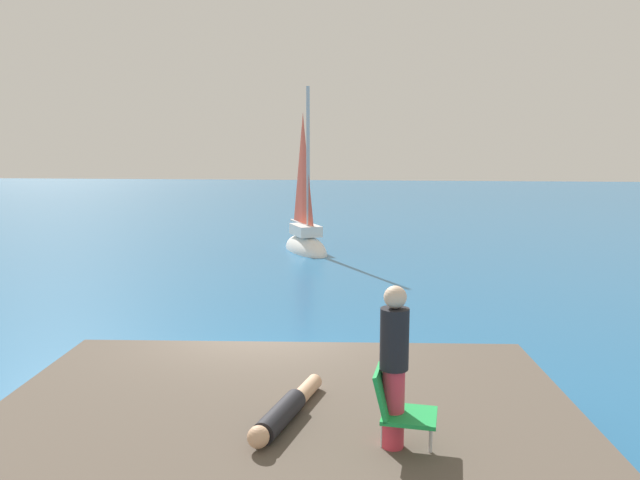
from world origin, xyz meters
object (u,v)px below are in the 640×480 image
at_px(person_sunbather, 285,411).
at_px(person_standing, 394,362).
at_px(sailboat_near, 305,241).
at_px(beach_chair, 398,406).

distance_m(person_sunbather, person_standing, 1.44).
distance_m(sailboat_near, beach_chair, 18.03).
bearing_deg(beach_chair, person_standing, 145.89).
xyz_separation_m(person_sunbather, person_standing, (1.16, -0.41, 0.75)).
relative_size(person_sunbather, person_standing, 1.08).
xyz_separation_m(sailboat_near, person_standing, (3.65, -17.58, 1.45)).
bearing_deg(sailboat_near, person_sunbather, -18.56).
relative_size(sailboat_near, beach_chair, 8.80).
bearing_deg(person_sunbather, sailboat_near, 19.68).
distance_m(person_sunbather, beach_chair, 1.32).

